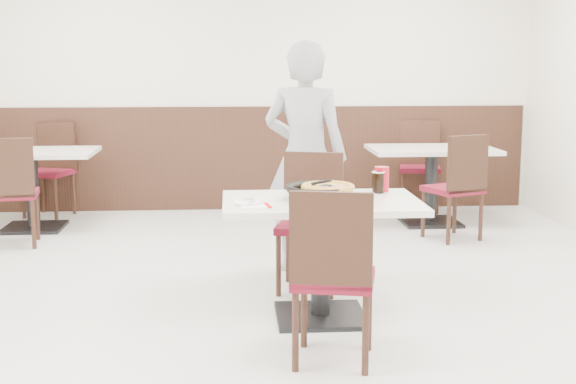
{
  "coord_description": "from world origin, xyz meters",
  "views": [
    {
      "loc": [
        -0.22,
        -5.03,
        1.6
      ],
      "look_at": [
        0.12,
        -0.3,
        0.81
      ],
      "focal_mm": 50.0,
      "sensor_mm": 36.0,
      "label": 1
    }
  ],
  "objects": [
    {
      "name": "main_table",
      "position": [
        0.33,
        -0.24,
        0.38
      ],
      "size": [
        1.21,
        0.82,
        0.75
      ],
      "primitive_type": null,
      "rotation": [
        0.0,
        0.0,
        0.02
      ],
      "color": "silver",
      "rests_on": "floor"
    },
    {
      "name": "pizza_pan",
      "position": [
        0.32,
        -0.22,
        0.79
      ],
      "size": [
        0.35,
        0.35,
        0.01
      ],
      "primitive_type": "cylinder",
      "rotation": [
        0.0,
        0.0,
        0.02
      ],
      "color": "black",
      "rests_on": "trivet"
    },
    {
      "name": "trivet",
      "position": [
        0.33,
        -0.25,
        0.77
      ],
      "size": [
        0.12,
        0.12,
        0.04
      ],
      "primitive_type": "cylinder",
      "rotation": [
        0.0,
        0.0,
        0.02
      ],
      "color": "black",
      "rests_on": "main_table"
    },
    {
      "name": "fork",
      "position": [
        -0.1,
        -0.38,
        0.77
      ],
      "size": [
        0.04,
        0.15,
        0.0
      ],
      "primitive_type": "cube",
      "rotation": [
        0.0,
        0.0,
        -0.19
      ],
      "color": "silver",
      "rests_on": "side_plate"
    },
    {
      "name": "bg_table_left",
      "position": [
        -2.09,
        2.59,
        0.38
      ],
      "size": [
        1.2,
        0.81,
        0.75
      ],
      "primitive_type": null,
      "rotation": [
        0.0,
        0.0,
        0.01
      ],
      "color": "silver",
      "rests_on": "floor"
    },
    {
      "name": "floor",
      "position": [
        0.0,
        0.0,
        0.0
      ],
      "size": [
        7.0,
        7.0,
        0.0
      ],
      "primitive_type": "plane",
      "color": "#BCBCB7",
      "rests_on": "ground"
    },
    {
      "name": "red_cup",
      "position": [
        0.75,
        0.04,
        0.83
      ],
      "size": [
        0.1,
        0.1,
        0.16
      ],
      "primitive_type": "cylinder",
      "rotation": [
        0.0,
        0.0,
        0.02
      ],
      "color": "#AF091A",
      "rests_on": "main_table"
    },
    {
      "name": "wainscot_back",
      "position": [
        0.0,
        3.48,
        0.55
      ],
      "size": [
        5.9,
        0.03,
        1.1
      ],
      "primitive_type": "cube",
      "color": "black",
      "rests_on": "floor"
    },
    {
      "name": "cola_glass",
      "position": [
        0.72,
        -0.01,
        0.81
      ],
      "size": [
        0.08,
        0.08,
        0.13
      ],
      "primitive_type": "cylinder",
      "rotation": [
        0.0,
        0.0,
        0.02
      ],
      "color": "black",
      "rests_on": "main_table"
    },
    {
      "name": "napkin",
      "position": [
        -0.08,
        -0.42,
        0.75
      ],
      "size": [
        0.19,
        0.19,
        0.0
      ],
      "primitive_type": "cube",
      "rotation": [
        0.0,
        0.0,
        0.16
      ],
      "color": "white",
      "rests_on": "main_table"
    },
    {
      "name": "side_plate",
      "position": [
        -0.12,
        -0.36,
        0.76
      ],
      "size": [
        0.17,
        0.17,
        0.01
      ],
      "primitive_type": "cylinder",
      "rotation": [
        0.0,
        0.0,
        0.02
      ],
      "color": "white",
      "rests_on": "napkin"
    },
    {
      "name": "chair_far",
      "position": [
        0.32,
        0.37,
        0.47
      ],
      "size": [
        0.51,
        0.51,
        0.95
      ],
      "primitive_type": null,
      "rotation": [
        0.0,
        0.0,
        2.88
      ],
      "color": "black",
      "rests_on": "floor"
    },
    {
      "name": "chair_near",
      "position": [
        0.32,
        -0.96,
        0.47
      ],
      "size": [
        0.5,
        0.5,
        0.95
      ],
      "primitive_type": null,
      "rotation": [
        0.0,
        0.0,
        -0.22
      ],
      "color": "black",
      "rests_on": "floor"
    },
    {
      "name": "bg_table_right",
      "position": [
        1.73,
        2.58,
        0.38
      ],
      "size": [
        1.23,
        0.84,
        0.75
      ],
      "primitive_type": null,
      "rotation": [
        0.0,
        0.0,
        0.04
      ],
      "color": "silver",
      "rests_on": "floor"
    },
    {
      "name": "bg_chair_right_far",
      "position": [
        1.78,
        3.25,
        0.47
      ],
      "size": [
        0.49,
        0.49,
        0.95
      ],
      "primitive_type": null,
      "rotation": [
        0.0,
        0.0,
        2.95
      ],
      "color": "black",
      "rests_on": "floor"
    },
    {
      "name": "wall_front",
      "position": [
        0.0,
        -3.5,
        1.4
      ],
      "size": [
        6.0,
        0.04,
        2.8
      ],
      "primitive_type": "cube",
      "color": "beige",
      "rests_on": "floor"
    },
    {
      "name": "wall_back",
      "position": [
        0.0,
        3.5,
        1.4
      ],
      "size": [
        6.0,
        0.04,
        2.8
      ],
      "primitive_type": "cube",
      "color": "beige",
      "rests_on": "floor"
    },
    {
      "name": "bg_chair_left_far",
      "position": [
        -2.08,
        3.22,
        0.47
      ],
      "size": [
        0.53,
        0.53,
        0.95
      ],
      "primitive_type": null,
      "rotation": [
        0.0,
        0.0,
        2.82
      ],
      "color": "black",
      "rests_on": "floor"
    },
    {
      "name": "bg_chair_right_near",
      "position": [
        1.75,
        1.89,
        0.47
      ],
      "size": [
        0.55,
        0.55,
        0.95
      ],
      "primitive_type": null,
      "rotation": [
        0.0,
        0.0,
        0.41
      ],
      "color": "black",
      "rests_on": "floor"
    },
    {
      "name": "pizza",
      "position": [
        0.37,
        -0.24,
        0.81
      ],
      "size": [
        0.31,
        0.31,
        0.02
      ],
      "primitive_type": "cylinder",
      "rotation": [
        0.0,
        0.0,
        0.02
      ],
      "color": "gold",
      "rests_on": "pizza_pan"
    },
    {
      "name": "diner_person",
      "position": [
        0.34,
        0.9,
        0.87
      ],
      "size": [
        0.74,
        0.62,
        1.74
      ],
      "primitive_type": "imported",
      "rotation": [
        0.0,
        0.0,
        2.77
      ],
      "color": "#9F9EA3",
      "rests_on": "floor"
    },
    {
      "name": "bg_chair_left_near",
      "position": [
        -2.1,
        1.92,
        0.47
      ],
      "size": [
        0.47,
        0.47,
        0.95
      ],
      "primitive_type": null,
      "rotation": [
        0.0,
        0.0,
        0.14
      ],
      "color": "black",
      "rests_on": "floor"
    },
    {
      "name": "pizza_server",
      "position": [
        0.36,
        -0.29,
        0.84
      ],
      "size": [
        0.09,
        0.11,
        0.0
      ],
      "primitive_type": "cube",
      "rotation": [
        0.0,
        0.0,
        0.19
      ],
      "color": "silver",
      "rests_on": "pizza"
    }
  ]
}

